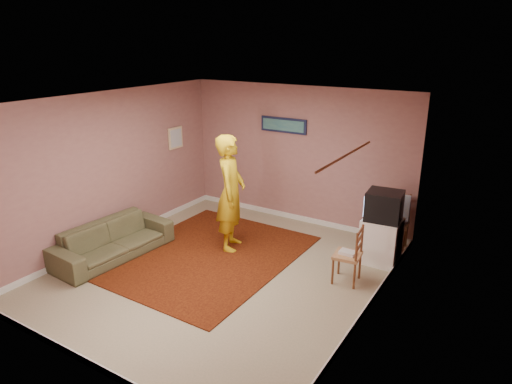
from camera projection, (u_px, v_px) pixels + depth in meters
The scene contains 26 objects.
ground at pixel (222, 272), 6.99m from camera, with size 5.00×5.00×0.00m, color tan.
wall_back at pixel (298, 155), 8.59m from camera, with size 4.50×0.02×2.60m, color #A16F69.
wall_front at pixel (73, 260), 4.56m from camera, with size 4.50×0.02×2.60m, color #A16F69.
wall_left at pixel (112, 169), 7.69m from camera, with size 0.02×5.00×2.60m, color #A16F69.
wall_right at pixel (372, 223), 5.46m from camera, with size 0.02×5.00×2.60m, color #A16F69.
ceiling at pixel (217, 100), 6.16m from camera, with size 4.50×5.00×0.02m, color silver.
baseboard_back at pixel (296, 217), 8.98m from camera, with size 4.50×0.02×0.10m, color silver.
baseboard_front at pixel (88, 362), 4.97m from camera, with size 4.50×0.02×0.10m, color silver.
baseboard_left at pixel (119, 237), 8.09m from camera, with size 0.02×5.00×0.10m, color silver.
baseboard_right at pixel (363, 313), 5.86m from camera, with size 0.02×5.00×0.10m, color silver.
window at pixel (345, 238), 4.69m from camera, with size 0.01×1.10×1.50m, color black.
curtain_sheer at pixel (337, 261), 4.64m from camera, with size 0.01×0.75×2.10m, color silver.
curtain_floral at pixel (359, 237), 5.21m from camera, with size 0.01×0.35×2.10m, color beige.
curtain_rod at pixel (346, 155), 4.43m from camera, with size 0.02×0.02×1.40m, color brown.
picture_back at pixel (283, 125), 8.54m from camera, with size 0.95×0.04×0.28m.
picture_left at pixel (176, 138), 8.89m from camera, with size 0.04×0.38×0.42m.
area_rug at pixel (207, 255), 7.51m from camera, with size 2.60×3.25×0.02m, color black.
tv_cabinet at pixel (381, 241), 7.20m from camera, with size 0.57×0.52×0.73m, color white.
crt_tv at pixel (384, 206), 7.01m from camera, with size 0.58×0.53×0.46m.
chair_a at pixel (396, 217), 7.59m from camera, with size 0.47×0.45×0.51m.
dvd_player at pixel (395, 220), 7.61m from camera, with size 0.37×0.26×0.06m, color #A3A3A7.
blue_throw at pixel (397, 206), 7.53m from camera, with size 0.42×0.05×0.44m, color #95BFF5.
chair_b at pixel (348, 249), 6.56m from camera, with size 0.41×0.43×0.47m.
game_console at pixel (348, 252), 6.58m from camera, with size 0.23×0.16×0.05m, color silver.
sofa at pixel (113, 240), 7.39m from camera, with size 1.97×0.77×0.58m, color #4D4D2E.
person at pixel (231, 193), 7.50m from camera, with size 0.71×0.47×1.96m, color gold.
Camera 1 is at (3.72, -5.02, 3.41)m, focal length 32.00 mm.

